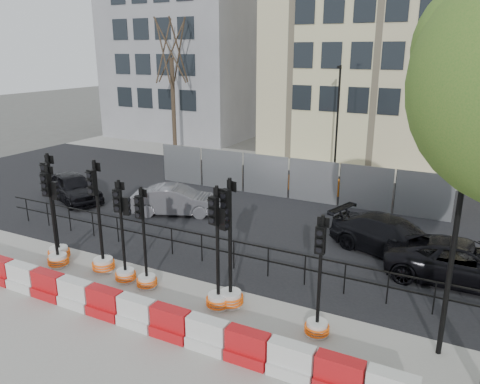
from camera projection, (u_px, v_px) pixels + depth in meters
The scene contains 24 objects.
ground at pixel (182, 277), 14.61m from camera, with size 120.00×120.00×0.00m, color #51514C.
sidewalk_near at pixel (117, 324), 12.05m from camera, with size 40.00×6.00×0.02m, color gray.
road at pixel (271, 211), 20.56m from camera, with size 40.00×14.00×0.03m, color black.
sidewalk_far at pixel (331, 167), 28.22m from camera, with size 40.00×4.00×0.02m, color gray.
building_grey at pixel (187, 47), 37.39m from camera, with size 11.00×9.06×14.00m.
building_cream at pixel (397, 14), 29.82m from camera, with size 15.00×10.06×18.00m.
kerb_railing at pixel (202, 243), 15.43m from camera, with size 18.00×0.04×1.00m.
heras_fencing at pixel (306, 182), 22.56m from camera, with size 14.33×1.72×2.00m.
lamp_post_far at pixel (337, 116), 26.20m from camera, with size 0.12×0.56×6.00m.
lamp_post_near at pixel (457, 225), 9.95m from camera, with size 0.12×0.56×6.00m.
tree_bare_far at pixel (171, 52), 30.66m from camera, with size 2.00×2.00×9.00m.
barrier_row at pixel (121, 308), 12.12m from camera, with size 14.65×0.50×0.80m.
traffic_signal_a at pixel (57, 239), 15.57m from camera, with size 0.72×0.72×3.68m.
traffic_signal_b at pixel (56, 243), 15.05m from camera, with size 0.68×0.68×3.44m.
traffic_signal_c at pixel (102, 250), 14.73m from camera, with size 0.72×0.72×3.66m.
traffic_signal_d at pixel (124, 259), 14.07m from camera, with size 0.64×0.64×3.23m.
traffic_signal_e at pixel (146, 268), 13.75m from camera, with size 0.62×0.62×3.13m.
traffic_signal_f at pixel (218, 281), 12.58m from camera, with size 0.69×0.69×3.50m.
traffic_signal_g at pixel (230, 281), 12.70m from camera, with size 0.72×0.72×3.67m.
traffic_signal_h at pixel (318, 312), 11.41m from camera, with size 0.62×0.62×3.17m.
car_a at pixel (73, 187), 21.77m from camera, with size 4.22×2.93×1.33m, color black.
car_b at pixel (177, 200), 19.99m from camera, with size 4.01×2.69×1.25m, color #545459.
car_c at pixel (393, 237), 16.02m from camera, with size 4.77×3.07×1.29m, color black.
car_d at pixel (465, 263), 14.08m from camera, with size 4.69×2.25×1.29m, color black.
Camera 1 is at (7.65, -10.91, 6.79)m, focal length 35.00 mm.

